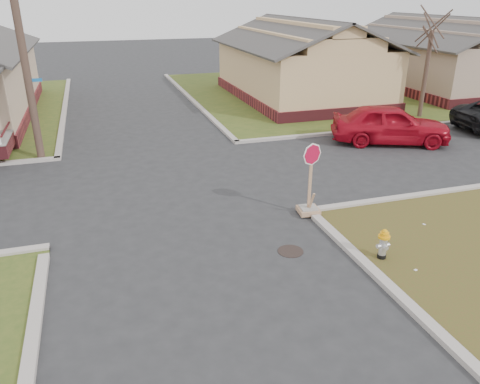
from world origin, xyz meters
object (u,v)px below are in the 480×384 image
object	(u,v)px
utility_pole	(20,32)
fire_hydrant	(383,242)
stop_sign	(309,198)
red_sedan	(390,124)

from	to	relation	value
utility_pole	fire_hydrant	world-z (taller)	utility_pole
stop_sign	utility_pole	bearing A→B (deg)	141.80
utility_pole	stop_sign	size ratio (longest dim) A/B	4.28
stop_sign	red_sedan	bearing A→B (deg)	47.03
stop_sign	red_sedan	distance (m)	8.31
stop_sign	fire_hydrant	bearing A→B (deg)	-71.65
utility_pole	red_sedan	xyz separation A→B (m)	(14.02, -2.18, -3.84)
stop_sign	red_sedan	xyz separation A→B (m)	(6.29, 5.42, 0.32)
utility_pole	red_sedan	bearing A→B (deg)	-8.83
fire_hydrant	red_sedan	distance (m)	10.01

